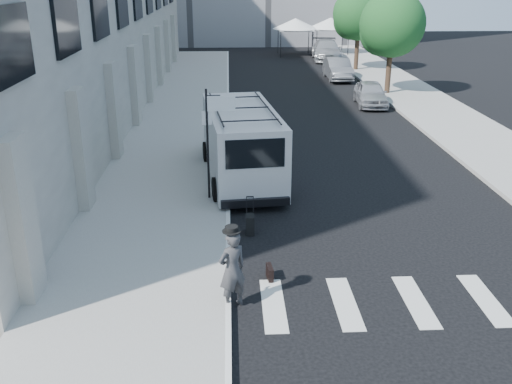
{
  "coord_description": "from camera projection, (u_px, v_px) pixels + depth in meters",
  "views": [
    {
      "loc": [
        -1.89,
        -13.88,
        6.88
      ],
      "look_at": [
        -1.22,
        0.63,
        1.3
      ],
      "focal_mm": 40.0,
      "sensor_mm": 36.0,
      "label": 1
    }
  ],
  "objects": [
    {
      "name": "sign_pole",
      "position": [
        215.0,
        121.0,
        17.42
      ],
      "size": [
        1.03,
        0.07,
        3.5
      ],
      "color": "black",
      "rests_on": "sidewalk_left"
    },
    {
      "name": "tree_far",
      "position": [
        357.0,
        16.0,
        41.57
      ],
      "size": [
        3.8,
        3.83,
        6.03
      ],
      "color": "black",
      "rests_on": "ground"
    },
    {
      "name": "parked_car_a",
      "position": [
        371.0,
        93.0,
        31.5
      ],
      "size": [
        1.9,
        4.04,
        1.34
      ],
      "primitive_type": "imported",
      "rotation": [
        0.0,
        0.0,
        -0.08
      ],
      "color": "#999BA1",
      "rests_on": "ground"
    },
    {
      "name": "sidewalk_left",
      "position": [
        185.0,
        111.0,
        30.2
      ],
      "size": [
        4.5,
        48.0,
        0.15
      ],
      "primitive_type": "cube",
      "color": "gray",
      "rests_on": "ground"
    },
    {
      "name": "tree_near",
      "position": [
        390.0,
        27.0,
        33.18
      ],
      "size": [
        3.8,
        3.83,
        6.03
      ],
      "color": "black",
      "rests_on": "ground"
    },
    {
      "name": "businessman",
      "position": [
        232.0,
        270.0,
        12.28
      ],
      "size": [
        0.79,
        0.71,
        1.81
      ],
      "primitive_type": "imported",
      "rotation": [
        0.0,
        0.0,
        3.69
      ],
      "color": "#353537",
      "rests_on": "ground"
    },
    {
      "name": "tent_left",
      "position": [
        295.0,
        24.0,
        50.12
      ],
      "size": [
        4.0,
        4.0,
        3.2
      ],
      "color": "black",
      "rests_on": "ground"
    },
    {
      "name": "parked_car_b",
      "position": [
        338.0,
        69.0,
        39.21
      ],
      "size": [
        1.54,
        4.37,
        1.44
      ],
      "primitive_type": "imported",
      "rotation": [
        0.0,
        0.0,
        -0.01
      ],
      "color": "#56595E",
      "rests_on": "ground"
    },
    {
      "name": "briefcase",
      "position": [
        270.0,
        273.0,
        13.67
      ],
      "size": [
        0.16,
        0.45,
        0.34
      ],
      "primitive_type": "cube",
      "rotation": [
        0.0,
        0.0,
        0.1
      ],
      "color": "black",
      "rests_on": "ground"
    },
    {
      "name": "tent_right",
      "position": [
        331.0,
        23.0,
        50.72
      ],
      "size": [
        4.0,
        4.0,
        3.2
      ],
      "color": "black",
      "rests_on": "ground"
    },
    {
      "name": "parked_car_c",
      "position": [
        327.0,
        50.0,
        48.03
      ],
      "size": [
        2.72,
        5.81,
        1.64
      ],
      "primitive_type": "imported",
      "rotation": [
        0.0,
        0.0,
        -0.08
      ],
      "color": "#96999D",
      "rests_on": "ground"
    },
    {
      "name": "ground",
      "position": [
        302.0,
        244.0,
        15.49
      ],
      "size": [
        120.0,
        120.0,
        0.0
      ],
      "primitive_type": "plane",
      "color": "black",
      "rests_on": "ground"
    },
    {
      "name": "suitcase",
      "position": [
        250.0,
        224.0,
        16.02
      ],
      "size": [
        0.25,
        0.39,
        1.07
      ],
      "rotation": [
        0.0,
        0.0,
        -0.03
      ],
      "color": "black",
      "rests_on": "ground"
    },
    {
      "name": "cargo_van",
      "position": [
        241.0,
        143.0,
        20.05
      ],
      "size": [
        2.96,
        7.0,
        2.54
      ],
      "rotation": [
        0.0,
        0.0,
        0.11
      ],
      "color": "silver",
      "rests_on": "ground"
    },
    {
      "name": "sidewalk_right",
      "position": [
        409.0,
        93.0,
        34.5
      ],
      "size": [
        4.0,
        56.0,
        0.15
      ],
      "primitive_type": "cube",
      "color": "gray",
      "rests_on": "ground"
    }
  ]
}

